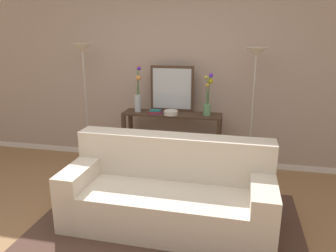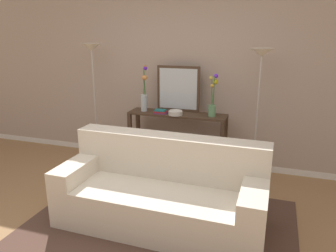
{
  "view_description": "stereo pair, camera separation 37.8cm",
  "coord_description": "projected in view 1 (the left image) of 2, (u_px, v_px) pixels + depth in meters",
  "views": [
    {
      "loc": [
        0.94,
        -2.37,
        1.91
      ],
      "look_at": [
        0.15,
        1.19,
        0.86
      ],
      "focal_mm": 34.6,
      "sensor_mm": 36.0,
      "label": 1
    },
    {
      "loc": [
        1.31,
        -2.26,
        1.91
      ],
      "look_at": [
        0.15,
        1.19,
        0.86
      ],
      "focal_mm": 34.6,
      "sensor_mm": 36.0,
      "label": 2
    }
  ],
  "objects": [
    {
      "name": "ground_plane",
      "position": [
        123.0,
        252.0,
        2.95
      ],
      "size": [
        16.0,
        16.0,
        0.02
      ],
      "primitive_type": "cube",
      "color": "#9E754C"
    },
    {
      "name": "back_wall",
      "position": [
        174.0,
        72.0,
        4.71
      ],
      "size": [
        12.0,
        0.15,
        2.71
      ],
      "color": "white",
      "rests_on": "ground"
    },
    {
      "name": "area_rug",
      "position": [
        165.0,
        230.0,
        3.25
      ],
      "size": [
        2.69,
        2.03,
        0.01
      ],
      "color": "#51382D",
      "rests_on": "ground"
    },
    {
      "name": "couch",
      "position": [
        169.0,
        195.0,
        3.31
      ],
      "size": [
        2.08,
        0.87,
        0.88
      ],
      "color": "beige",
      "rests_on": "ground"
    },
    {
      "name": "console_table",
      "position": [
        172.0,
        131.0,
        4.54
      ],
      "size": [
        1.37,
        0.34,
        0.84
      ],
      "color": "#473323",
      "rests_on": "ground"
    },
    {
      "name": "floor_lamp_left",
      "position": [
        84.0,
        72.0,
        4.49
      ],
      "size": [
        0.28,
        0.28,
        1.77
      ],
      "color": "#B7B2A8",
      "rests_on": "ground"
    },
    {
      "name": "floor_lamp_right",
      "position": [
        255.0,
        78.0,
        4.02
      ],
      "size": [
        0.28,
        0.28,
        1.73
      ],
      "color": "#B7B2A8",
      "rests_on": "ground"
    },
    {
      "name": "wall_mirror",
      "position": [
        172.0,
        89.0,
        4.52
      ],
      "size": [
        0.61,
        0.02,
        0.63
      ],
      "color": "#473323",
      "rests_on": "console_table"
    },
    {
      "name": "vase_tall_flowers",
      "position": [
        138.0,
        96.0,
        4.49
      ],
      "size": [
        0.11,
        0.11,
        0.64
      ],
      "color": "silver",
      "rests_on": "console_table"
    },
    {
      "name": "vase_short_flowers",
      "position": [
        208.0,
        100.0,
        4.3
      ],
      "size": [
        0.11,
        0.12,
        0.56
      ],
      "color": "#669E6B",
      "rests_on": "console_table"
    },
    {
      "name": "fruit_bowl",
      "position": [
        171.0,
        113.0,
        4.37
      ],
      "size": [
        0.19,
        0.19,
        0.06
      ],
      "color": "silver",
      "rests_on": "console_table"
    },
    {
      "name": "book_stack",
      "position": [
        155.0,
        112.0,
        4.44
      ],
      "size": [
        0.18,
        0.15,
        0.05
      ],
      "color": "#6B3360",
      "rests_on": "console_table"
    },
    {
      "name": "book_row_under_console",
      "position": [
        143.0,
        163.0,
        4.78
      ],
      "size": [
        0.25,
        0.17,
        0.12
      ],
      "color": "#2D2D33",
      "rests_on": "ground"
    }
  ]
}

